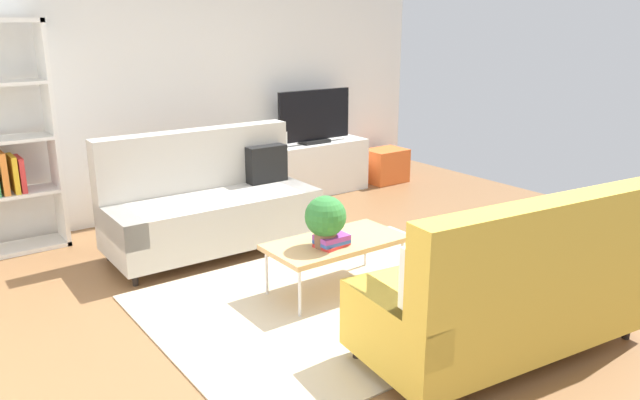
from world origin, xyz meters
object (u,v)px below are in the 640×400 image
couch_green (507,291)px  vase_0 (271,140)px  couch_beige (210,204)px  potted_plant (325,219)px  table_book_0 (332,245)px  tv_console (314,168)px  tv (314,117)px  bottle_0 (285,140)px  storage_trunk (386,166)px  coffee_table (336,244)px

couch_green → vase_0: couch_green is taller
couch_beige → potted_plant: size_ratio=4.78×
couch_green → table_book_0: bearing=112.3°
tv_console → tv: bearing=-90.0°
couch_beige → tv: (1.89, 0.99, 0.51)m
table_book_0 → bottle_0: bearing=64.5°
tv_console → bottle_0: (-0.43, -0.04, 0.41)m
tv → vase_0: bearing=173.1°
storage_trunk → table_book_0: bearing=-138.3°
couch_green → coffee_table: bearing=107.5°
potted_plant → tv: bearing=56.2°
tv_console → bottle_0: bearing=-174.7°
tv_console → couch_green: bearing=-107.7°
tv → storage_trunk: (1.10, -0.08, -0.73)m
coffee_table → table_book_0: size_ratio=4.58×
tv → storage_trunk: size_ratio=1.92×
table_book_0 → storage_trunk: bearing=41.7°
tv_console → tv: (0.00, -0.02, 0.63)m
tv → couch_green: bearing=-107.8°
coffee_table → table_book_0: bearing=-141.5°
couch_beige → storage_trunk: size_ratio=3.67×
storage_trunk → coffee_table: bearing=-138.2°
tv_console → bottle_0: size_ratio=7.53×
couch_beige → tv_console: size_ratio=1.36×
couch_beige → vase_0: 1.71m
coffee_table → tv: bearing=58.0°
storage_trunk → vase_0: bearing=174.9°
storage_trunk → vase_0: 1.76m
storage_trunk → couch_beige: bearing=-163.1°
couch_beige → storage_trunk: bearing=-162.5°
coffee_table → bottle_0: size_ratio=5.92×
potted_plant → couch_green: bearing=-72.6°
storage_trunk → potted_plant: bearing=-139.0°
tv_console → tv: 0.63m
vase_0 → tv_console: bearing=-4.9°
couch_green → vase_0: (0.65, 3.90, 0.29)m
tv → storage_trunk: bearing=-4.2°
couch_beige → bottle_0: size_ratio=10.27×
vase_0 → bottle_0: size_ratio=1.03×
couch_beige → bottle_0: (1.46, 0.97, 0.29)m
couch_green → tv_console: (1.23, 3.85, -0.12)m
coffee_table → potted_plant: bearing=-157.5°
coffee_table → table_book_0: 0.14m
storage_trunk → table_book_0: size_ratio=2.17×
couch_beige → table_book_0: size_ratio=7.95×
potted_plant → table_book_0: 0.22m
couch_green → bottle_0: size_ratio=10.66×
couch_beige → coffee_table: 1.47m
table_book_0 → vase_0: 2.78m
tv_console → bottle_0: 0.60m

